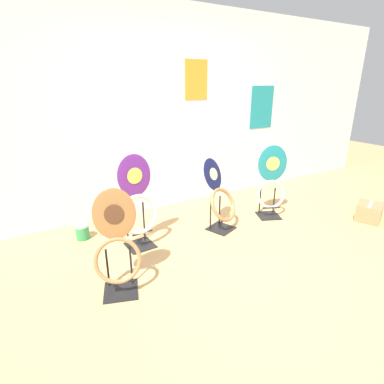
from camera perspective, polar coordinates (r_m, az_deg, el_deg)
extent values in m
plane|color=tan|center=(2.94, 15.25, -15.06)|extent=(14.00, 14.00, 0.00)
cube|color=silver|center=(4.11, -4.00, 15.00)|extent=(8.00, 0.06, 2.60)
cube|color=orange|center=(4.24, 0.81, 20.59)|extent=(0.34, 0.01, 0.51)
cube|color=teal|center=(4.97, 13.15, 15.44)|extent=(0.44, 0.01, 0.64)
cube|color=black|center=(2.73, -13.37, -17.82)|extent=(0.35, 0.35, 0.01)
cylinder|color=black|center=(2.71, -15.78, -13.69)|extent=(0.02, 0.02, 0.35)
cylinder|color=black|center=(2.70, -11.52, -13.46)|extent=(0.02, 0.02, 0.35)
cylinder|color=black|center=(2.58, -13.67, -16.28)|extent=(0.22, 0.09, 0.02)
torus|color=#9E7042|center=(2.54, -13.95, -12.55)|extent=(0.41, 0.27, 0.37)
ellipsoid|color=#936033|center=(2.45, -14.61, -4.07)|extent=(0.35, 0.20, 0.42)
ellipsoid|color=#4C2D19|center=(2.43, -14.63, -4.16)|extent=(0.16, 0.08, 0.16)
sphere|color=silver|center=(2.51, -16.39, -8.82)|extent=(0.02, 0.02, 0.02)
sphere|color=silver|center=(2.50, -12.05, -8.56)|extent=(0.02, 0.02, 0.02)
cube|color=black|center=(3.34, -9.80, -9.96)|extent=(0.30, 0.30, 0.01)
cylinder|color=black|center=(3.27, -12.27, -6.24)|extent=(0.02, 0.02, 0.45)
cylinder|color=black|center=(3.34, -9.16, -5.47)|extent=(0.02, 0.02, 0.45)
cylinder|color=black|center=(3.19, -9.42, -7.69)|extent=(0.22, 0.03, 0.02)
torus|color=beige|center=(3.15, -10.04, -4.22)|extent=(0.44, 0.17, 0.43)
ellipsoid|color=#60237F|center=(3.06, -10.95, 3.08)|extent=(0.36, 0.08, 0.44)
ellipsoid|color=#E5CC4C|center=(3.05, -10.83, 3.03)|extent=(0.16, 0.03, 0.17)
sphere|color=silver|center=(3.08, -12.26, -1.18)|extent=(0.02, 0.02, 0.02)
sphere|color=silver|center=(3.16, -8.95, -0.47)|extent=(0.02, 0.02, 0.02)
cube|color=black|center=(3.66, 5.52, -6.92)|extent=(0.36, 0.36, 0.01)
cylinder|color=black|center=(3.55, 3.51, -4.40)|extent=(0.02, 0.02, 0.36)
cylinder|color=black|center=(3.70, 5.28, -3.41)|extent=(0.02, 0.02, 0.36)
cylinder|color=black|center=(3.55, 6.63, -5.10)|extent=(0.22, 0.10, 0.02)
torus|color=#9E7042|center=(3.51, 5.97, -2.40)|extent=(0.48, 0.38, 0.38)
ellipsoid|color=#141942|center=(3.48, 3.97, 3.40)|extent=(0.35, 0.26, 0.37)
ellipsoid|color=beige|center=(3.48, 4.16, 3.44)|extent=(0.15, 0.10, 0.14)
sphere|color=silver|center=(3.44, 3.97, 0.01)|extent=(0.02, 0.02, 0.02)
sphere|color=silver|center=(3.57, 5.56, 0.75)|extent=(0.02, 0.02, 0.02)
cube|color=black|center=(4.10, 14.33, -4.38)|extent=(0.37, 0.37, 0.01)
cylinder|color=black|center=(4.08, 12.81, -1.66)|extent=(0.02, 0.02, 0.35)
cylinder|color=black|center=(4.15, 15.36, -1.52)|extent=(0.02, 0.02, 0.35)
cylinder|color=black|center=(3.98, 14.90, -2.93)|extent=(0.21, 0.10, 0.02)
torus|color=beige|center=(3.97, 14.81, -0.42)|extent=(0.39, 0.25, 0.37)
ellipsoid|color=#197075|center=(3.89, 15.09, 5.27)|extent=(0.36, 0.19, 0.46)
ellipsoid|color=#EADB4C|center=(3.88, 15.18, 5.22)|extent=(0.16, 0.08, 0.17)
sphere|color=silver|center=(3.91, 13.42, 1.97)|extent=(0.02, 0.02, 0.02)
sphere|color=silver|center=(3.99, 16.22, 2.06)|extent=(0.02, 0.02, 0.02)
cylinder|color=#2D8E4C|center=(3.61, -20.13, -7.18)|extent=(0.15, 0.15, 0.16)
torus|color=silver|center=(3.58, -20.27, -6.11)|extent=(0.15, 0.15, 0.01)
cylinder|color=#B2B2B7|center=(3.57, -20.28, -6.00)|extent=(0.13, 0.13, 0.00)
cube|color=#93754C|center=(4.44, 30.65, -3.31)|extent=(0.41, 0.39, 0.22)
cube|color=#B7AD89|center=(4.40, 30.90, -1.99)|extent=(0.31, 0.16, 0.00)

